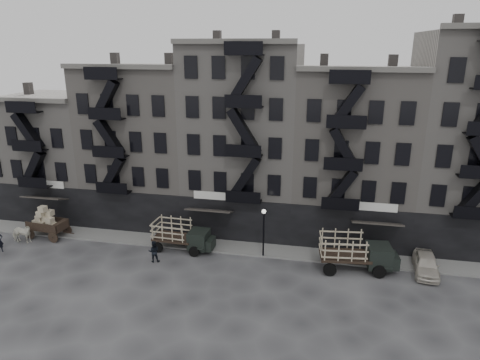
% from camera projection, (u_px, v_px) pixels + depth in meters
% --- Properties ---
extents(ground, '(140.00, 140.00, 0.00)m').
position_uv_depth(ground, '(221.00, 269.00, 33.87)').
color(ground, '#38383A').
rests_on(ground, ground).
extents(sidewalk, '(55.00, 2.50, 0.15)m').
position_uv_depth(sidewalk, '(231.00, 247.00, 37.35)').
color(sidewalk, slate).
rests_on(sidewalk, ground).
extents(building_west, '(10.00, 11.35, 13.20)m').
position_uv_depth(building_west, '(58.00, 153.00, 45.01)').
color(building_west, gray).
rests_on(building_west, ground).
extents(building_midwest, '(10.00, 11.35, 16.20)m').
position_uv_depth(building_midwest, '(146.00, 144.00, 42.65)').
color(building_midwest, gray).
rests_on(building_midwest, ground).
extents(building_center, '(10.00, 11.35, 18.20)m').
position_uv_depth(building_center, '(245.00, 138.00, 40.45)').
color(building_center, gray).
rests_on(building_center, ground).
extents(building_mideast, '(10.00, 11.35, 16.20)m').
position_uv_depth(building_mideast, '(352.00, 153.00, 38.86)').
color(building_mideast, gray).
rests_on(building_mideast, ground).
extents(building_east, '(10.00, 11.35, 19.20)m').
position_uv_depth(building_east, '(474.00, 142.00, 36.51)').
color(building_east, gray).
rests_on(building_east, ground).
extents(lamp_post, '(0.36, 0.36, 4.28)m').
position_uv_depth(lamp_post, '(264.00, 226.00, 34.88)').
color(lamp_post, black).
rests_on(lamp_post, ground).
extents(horse, '(2.13, 1.03, 1.78)m').
position_uv_depth(horse, '(21.00, 234.00, 38.00)').
color(horse, silver).
rests_on(horse, ground).
extents(wagon, '(3.77, 2.31, 3.03)m').
position_uv_depth(wagon, '(46.00, 219.00, 39.00)').
color(wagon, black).
rests_on(wagon, ground).
extents(stake_truck_west, '(5.35, 2.39, 2.64)m').
position_uv_depth(stake_truck_west, '(182.00, 233.00, 36.60)').
color(stake_truck_west, black).
rests_on(stake_truck_west, ground).
extents(stake_truck_east, '(6.15, 3.02, 2.98)m').
position_uv_depth(stake_truck_east, '(356.00, 250.00, 33.23)').
color(stake_truck_east, black).
rests_on(stake_truck_east, ground).
extents(car_east, '(2.10, 4.47, 1.48)m').
position_uv_depth(car_east, '(426.00, 264.00, 33.09)').
color(car_east, beige).
rests_on(car_east, ground).
extents(pedestrian_mid, '(1.04, 0.90, 1.82)m').
position_uv_depth(pedestrian_mid, '(154.00, 251.00, 34.73)').
color(pedestrian_mid, black).
rests_on(pedestrian_mid, ground).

